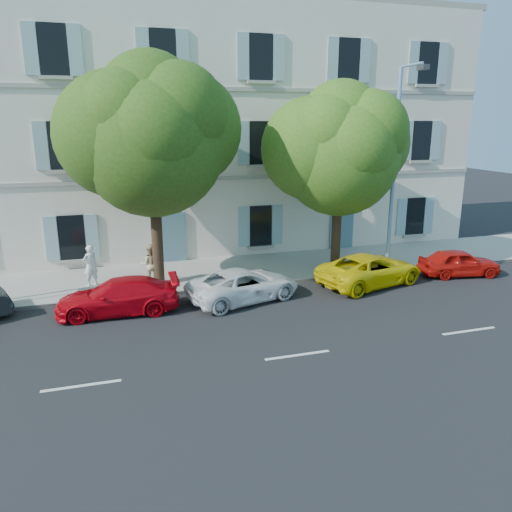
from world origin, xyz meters
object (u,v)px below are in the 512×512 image
object	(u,v)px
car_white_coupe	(244,285)
car_red_hatchback	(459,263)
pedestrian_a	(90,265)
tree_right	(339,156)
car_red_coupe	(118,296)
pedestrian_b	(150,264)
car_yellow_supercar	(370,270)
street_lamp	(397,159)
tree_left	(152,143)

from	to	relation	value
car_white_coupe	car_red_hatchback	bearing A→B (deg)	-104.54
pedestrian_a	tree_right	bearing A→B (deg)	145.14
car_red_coupe	pedestrian_b	world-z (taller)	pedestrian_b
car_yellow_supercar	pedestrian_b	world-z (taller)	pedestrian_b
car_red_hatchback	street_lamp	xyz separation A→B (m)	(-2.76, 1.20, 4.45)
car_red_coupe	car_white_coupe	size ratio (longest dim) A/B	0.98
car_white_coupe	pedestrian_a	bearing A→B (deg)	45.30
car_white_coupe	car_red_hatchback	xyz separation A→B (m)	(9.91, 0.24, -0.01)
car_red_hatchback	tree_left	bearing A→B (deg)	89.74
car_red_hatchback	pedestrian_b	distance (m)	13.36
car_white_coupe	tree_left	distance (m)	6.43
car_white_coupe	pedestrian_b	distance (m)	4.17
pedestrian_a	pedestrian_b	bearing A→B (deg)	139.26
tree_left	tree_right	distance (m)	7.78
car_red_coupe	tree_right	bearing A→B (deg)	104.72
street_lamp	pedestrian_a	xyz separation A→B (m)	(-12.72, 1.62, -4.06)
pedestrian_a	tree_left	bearing A→B (deg)	137.01
tree_right	car_red_hatchback	bearing A→B (deg)	-20.66
car_red_hatchback	pedestrian_a	size ratio (longest dim) A/B	2.07
car_red_hatchback	pedestrian_b	xyz separation A→B (m)	(-13.14, 2.37, 0.38)
tree_left	street_lamp	distance (m)	10.15
car_white_coupe	street_lamp	size ratio (longest dim) A/B	0.51
car_white_coupe	pedestrian_b	world-z (taller)	pedestrian_b
car_red_coupe	pedestrian_a	distance (m)	3.21
street_lamp	pedestrian_b	world-z (taller)	street_lamp
car_red_hatchback	pedestrian_a	world-z (taller)	pedestrian_a
street_lamp	tree_left	bearing A→B (deg)	174.31
car_yellow_supercar	car_red_hatchback	bearing A→B (deg)	-105.84
street_lamp	pedestrian_a	bearing A→B (deg)	172.75
pedestrian_b	car_yellow_supercar	bearing A→B (deg)	171.99
car_white_coupe	car_yellow_supercar	bearing A→B (deg)	-103.22
tree_right	street_lamp	size ratio (longest dim) A/B	0.91
car_white_coupe	pedestrian_a	xyz separation A→B (m)	(-5.57, 3.06, 0.38)
car_red_coupe	tree_right	size ratio (longest dim) A/B	0.55
tree_right	pedestrian_a	size ratio (longest dim) A/B	4.67
car_yellow_supercar	pedestrian_b	size ratio (longest dim) A/B	2.83
pedestrian_a	pedestrian_b	xyz separation A→B (m)	(2.33, -0.45, -0.01)
car_red_coupe	car_yellow_supercar	world-z (taller)	car_yellow_supercar
car_red_hatchback	tree_left	world-z (taller)	tree_left
pedestrian_b	pedestrian_a	bearing A→B (deg)	-3.83
car_yellow_supercar	street_lamp	bearing A→B (deg)	-69.55
street_lamp	pedestrian_b	distance (m)	11.21
tree_right	car_red_coupe	bearing A→B (deg)	-167.24
car_yellow_supercar	tree_right	world-z (taller)	tree_right
car_red_coupe	pedestrian_b	size ratio (longest dim) A/B	2.58
car_red_hatchback	car_red_coupe	bearing A→B (deg)	100.36
tree_right	tree_left	bearing A→B (deg)	177.88
car_red_hatchback	pedestrian_b	bearing A→B (deg)	89.26
car_red_hatchback	street_lamp	distance (m)	5.38
car_red_coupe	car_yellow_supercar	bearing A→B (deg)	93.34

